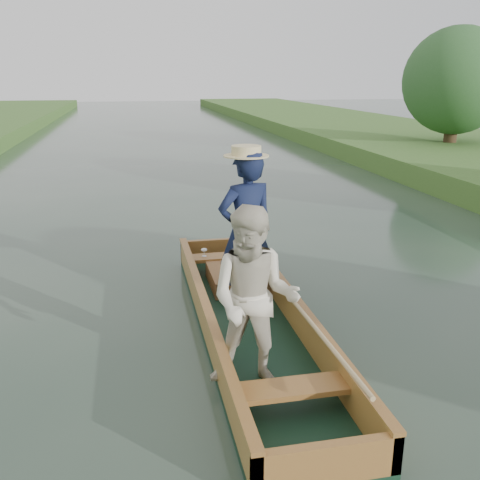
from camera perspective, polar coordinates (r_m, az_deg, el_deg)
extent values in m
plane|color=#283D30|center=(6.20, 1.13, -10.04)|extent=(120.00, 120.00, 0.00)
cylinder|color=#47331E|center=(20.41, 21.61, 11.18)|extent=(0.44, 0.44, 2.27)
sphere|color=#234E1F|center=(20.34, 22.10, 15.47)|extent=(3.59, 3.59, 3.59)
sphere|color=#234E1F|center=(20.92, 22.93, 14.29)|extent=(2.20, 2.20, 2.20)
cube|color=black|center=(6.18, 1.13, -9.71)|extent=(1.10, 5.00, 0.08)
cube|color=olive|center=(6.01, -3.66, -8.43)|extent=(0.08, 5.00, 0.32)
cube|color=olive|center=(6.22, 5.77, -7.59)|extent=(0.08, 5.00, 0.32)
cube|color=olive|center=(8.35, -2.56, -0.98)|extent=(1.10, 0.08, 0.32)
cube|color=olive|center=(4.09, 9.34, -22.43)|extent=(1.10, 0.08, 0.32)
cube|color=olive|center=(5.94, -3.69, -6.86)|extent=(0.10, 5.00, 0.04)
cube|color=olive|center=(6.14, 5.82, -6.07)|extent=(0.10, 5.00, 0.04)
cube|color=olive|center=(7.80, -1.92, -1.81)|extent=(0.94, 0.30, 0.05)
cube|color=olive|center=(4.71, 5.58, -15.46)|extent=(0.94, 0.30, 0.05)
imported|color=#111836|center=(6.32, 0.64, 0.85)|extent=(0.81, 0.64, 1.96)
cylinder|color=beige|center=(6.13, 0.67, 9.30)|extent=(0.52, 0.52, 0.12)
imported|color=beige|center=(4.76, 1.51, -6.38)|extent=(1.01, 0.90, 1.70)
cube|color=brown|center=(7.32, 0.12, -4.03)|extent=(0.85, 0.90, 0.22)
sphere|color=tan|center=(7.20, 2.31, -2.59)|extent=(0.19, 0.19, 0.19)
sphere|color=tan|center=(7.15, 2.34, -1.57)|extent=(0.14, 0.14, 0.14)
sphere|color=tan|center=(7.12, 1.94, -1.13)|extent=(0.05, 0.05, 0.05)
sphere|color=tan|center=(7.14, 2.74, -1.08)|extent=(0.05, 0.05, 0.05)
sphere|color=tan|center=(7.10, 2.44, -1.81)|extent=(0.06, 0.06, 0.06)
sphere|color=tan|center=(7.16, 1.69, -2.48)|extent=(0.06, 0.06, 0.06)
sphere|color=tan|center=(7.20, 2.99, -2.38)|extent=(0.06, 0.06, 0.06)
sphere|color=tan|center=(7.20, 1.99, -3.28)|extent=(0.07, 0.07, 0.07)
sphere|color=tan|center=(7.22, 2.71, -3.23)|extent=(0.07, 0.07, 0.07)
cylinder|color=silver|center=(7.76, -3.84, -1.73)|extent=(0.07, 0.07, 0.01)
cylinder|color=silver|center=(7.74, -3.84, -1.45)|extent=(0.01, 0.01, 0.08)
ellipsoid|color=silver|center=(7.73, -3.85, -1.06)|extent=(0.09, 0.09, 0.05)
cylinder|color=tan|center=(6.16, 4.96, -5.58)|extent=(0.04, 4.56, 0.20)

